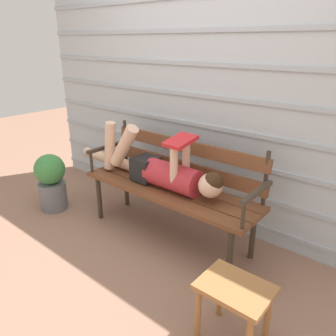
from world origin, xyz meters
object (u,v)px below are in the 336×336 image
object	(u,v)px
park_bench	(173,181)
potted_plant	(51,181)
reclining_person	(158,169)
footstool	(234,298)

from	to	relation	value
park_bench	potted_plant	distance (m)	1.33
park_bench	potted_plant	world-z (taller)	park_bench
potted_plant	park_bench	bearing A→B (deg)	18.92
reclining_person	potted_plant	world-z (taller)	reclining_person
park_bench	reclining_person	bearing A→B (deg)	-147.84
footstool	reclining_person	bearing A→B (deg)	150.94
park_bench	footstool	size ratio (longest dim) A/B	4.16
potted_plant	reclining_person	bearing A→B (deg)	17.49
park_bench	reclining_person	world-z (taller)	reclining_person
park_bench	footstool	bearing A→B (deg)	-34.54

